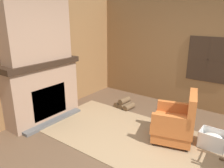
{
  "coord_description": "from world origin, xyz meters",
  "views": [
    {
      "loc": [
        1.46,
        -2.64,
        2.18
      ],
      "look_at": [
        -0.93,
        0.61,
        0.9
      ],
      "focal_mm": 35.0,
      "sensor_mm": 36.0,
      "label": 1
    }
  ],
  "objects_px": {
    "firewood_stack": "(124,104)",
    "decorative_plate_on_mantel": "(36,54)",
    "oil_lamp_vase": "(22,58)",
    "storage_case": "(57,54)",
    "armchair": "(176,124)",
    "laundry_basket": "(213,140)"
  },
  "relations": [
    {
      "from": "firewood_stack",
      "to": "decorative_plate_on_mantel",
      "type": "relative_size",
      "value": 1.62
    },
    {
      "from": "oil_lamp_vase",
      "to": "storage_case",
      "type": "bearing_deg",
      "value": 89.99
    },
    {
      "from": "armchair",
      "to": "laundry_basket",
      "type": "distance_m",
      "value": 0.66
    },
    {
      "from": "firewood_stack",
      "to": "storage_case",
      "type": "distance_m",
      "value": 1.99
    },
    {
      "from": "decorative_plate_on_mantel",
      "to": "armchair",
      "type": "bearing_deg",
      "value": 17.69
    },
    {
      "from": "laundry_basket",
      "to": "storage_case",
      "type": "relative_size",
      "value": 1.61
    },
    {
      "from": "oil_lamp_vase",
      "to": "decorative_plate_on_mantel",
      "type": "bearing_deg",
      "value": 93.64
    },
    {
      "from": "storage_case",
      "to": "laundry_basket",
      "type": "bearing_deg",
      "value": 8.99
    },
    {
      "from": "laundry_basket",
      "to": "oil_lamp_vase",
      "type": "height_order",
      "value": "oil_lamp_vase"
    },
    {
      "from": "armchair",
      "to": "oil_lamp_vase",
      "type": "xyz_separation_m",
      "value": [
        -2.66,
        -1.17,
        1.05
      ]
    },
    {
      "from": "firewood_stack",
      "to": "oil_lamp_vase",
      "type": "relative_size",
      "value": 1.63
    },
    {
      "from": "armchair",
      "to": "storage_case",
      "type": "xyz_separation_m",
      "value": [
        -2.66,
        -0.34,
        1.02
      ]
    },
    {
      "from": "firewood_stack",
      "to": "decorative_plate_on_mantel",
      "type": "xyz_separation_m",
      "value": [
        -1.15,
        -1.54,
        1.33
      ]
    },
    {
      "from": "firewood_stack",
      "to": "storage_case",
      "type": "height_order",
      "value": "storage_case"
    },
    {
      "from": "armchair",
      "to": "firewood_stack",
      "type": "distance_m",
      "value": 1.69
    },
    {
      "from": "firewood_stack",
      "to": "oil_lamp_vase",
      "type": "bearing_deg",
      "value": -121.4
    },
    {
      "from": "armchair",
      "to": "decorative_plate_on_mantel",
      "type": "height_order",
      "value": "decorative_plate_on_mantel"
    },
    {
      "from": "storage_case",
      "to": "firewood_stack",
      "type": "bearing_deg",
      "value": 42.29
    },
    {
      "from": "oil_lamp_vase",
      "to": "storage_case",
      "type": "xyz_separation_m",
      "value": [
        0.0,
        0.83,
        -0.02
      ]
    },
    {
      "from": "laundry_basket",
      "to": "oil_lamp_vase",
      "type": "bearing_deg",
      "value": -157.66
    },
    {
      "from": "armchair",
      "to": "oil_lamp_vase",
      "type": "height_order",
      "value": "oil_lamp_vase"
    },
    {
      "from": "firewood_stack",
      "to": "laundry_basket",
      "type": "distance_m",
      "value": 2.2
    }
  ]
}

